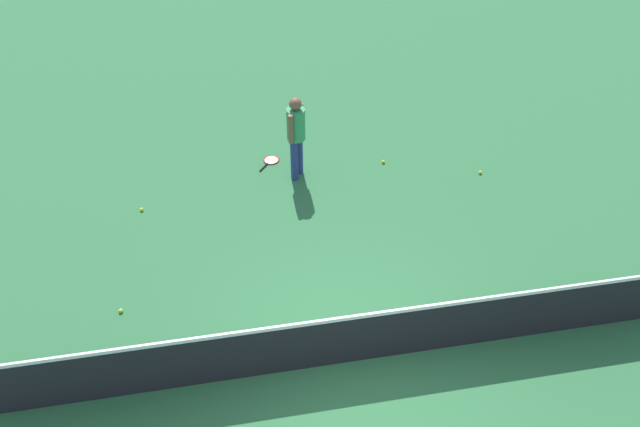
% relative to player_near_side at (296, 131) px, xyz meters
% --- Properties ---
extents(ground_plane, '(40.00, 40.00, 0.00)m').
position_rel_player_near_side_xyz_m(ground_plane, '(-0.07, 4.50, -1.01)').
color(ground_plane, '#2D6B3D').
extents(court_net, '(10.09, 0.09, 1.07)m').
position_rel_player_near_side_xyz_m(court_net, '(-0.07, 4.50, -0.51)').
color(court_net, '#4C4C51').
rests_on(court_net, ground_plane).
extents(player_near_side, '(0.47, 0.48, 1.70)m').
position_rel_player_near_side_xyz_m(player_near_side, '(0.00, 0.00, 0.00)').
color(player_near_side, navy).
rests_on(player_near_side, ground_plane).
extents(tennis_racket_near_player, '(0.50, 0.56, 0.03)m').
position_rel_player_near_side_xyz_m(tennis_racket_near_player, '(0.45, -0.55, -1.00)').
color(tennis_racket_near_player, red).
rests_on(tennis_racket_near_player, ground_plane).
extents(tennis_ball_near_player, '(0.07, 0.07, 0.07)m').
position_rel_player_near_side_xyz_m(tennis_ball_near_player, '(2.93, 0.55, -0.98)').
color(tennis_ball_near_player, '#C6E033').
rests_on(tennis_ball_near_player, ground_plane).
extents(tennis_ball_by_net, '(0.07, 0.07, 0.07)m').
position_rel_player_near_side_xyz_m(tennis_ball_by_net, '(-1.73, -0.10, -0.98)').
color(tennis_ball_by_net, '#C6E033').
rests_on(tennis_ball_by_net, ground_plane).
extents(tennis_ball_midcourt, '(0.07, 0.07, 0.07)m').
position_rel_player_near_side_xyz_m(tennis_ball_midcourt, '(-1.01, 3.82, -0.98)').
color(tennis_ball_midcourt, '#C6E033').
rests_on(tennis_ball_midcourt, ground_plane).
extents(tennis_ball_baseline, '(0.07, 0.07, 0.07)m').
position_rel_player_near_side_xyz_m(tennis_ball_baseline, '(3.20, 2.96, -0.98)').
color(tennis_ball_baseline, '#C6E033').
rests_on(tennis_ball_baseline, ground_plane).
extents(tennis_ball_stray_left, '(0.07, 0.07, 0.07)m').
position_rel_player_near_side_xyz_m(tennis_ball_stray_left, '(-3.48, 0.58, -0.98)').
color(tennis_ball_stray_left, '#C6E033').
rests_on(tennis_ball_stray_left, ground_plane).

